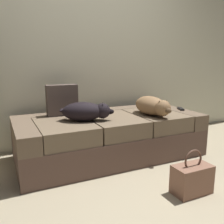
# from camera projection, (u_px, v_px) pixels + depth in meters

# --- Properties ---
(ground_plane) EXTENTS (10.00, 10.00, 0.00)m
(ground_plane) POSITION_uv_depth(u_px,v_px,m) (162.00, 198.00, 1.97)
(ground_plane) COLOR tan
(back_wall) EXTENTS (6.40, 0.10, 2.80)m
(back_wall) POSITION_uv_depth(u_px,v_px,m) (88.00, 34.00, 3.13)
(back_wall) COLOR beige
(back_wall) RESTS_ON ground
(couch) EXTENTS (2.04, 0.92, 0.47)m
(couch) POSITION_uv_depth(u_px,v_px,m) (110.00, 136.00, 2.80)
(couch) COLOR brown
(couch) RESTS_ON ground
(dog_dark) EXTENTS (0.54, 0.38, 0.19)m
(dog_dark) POSITION_uv_depth(u_px,v_px,m) (86.00, 111.00, 2.50)
(dog_dark) COLOR black
(dog_dark) RESTS_ON couch
(dog_tan) EXTENTS (0.28, 0.62, 0.21)m
(dog_tan) POSITION_uv_depth(u_px,v_px,m) (152.00, 106.00, 2.75)
(dog_tan) COLOR olive
(dog_tan) RESTS_ON couch
(tv_remote) EXTENTS (0.09, 0.16, 0.02)m
(tv_remote) POSITION_uv_depth(u_px,v_px,m) (181.00, 109.00, 3.07)
(tv_remote) COLOR black
(tv_remote) RESTS_ON couch
(throw_pillow) EXTENTS (0.34, 0.13, 0.34)m
(throw_pillow) POSITION_uv_depth(u_px,v_px,m) (62.00, 100.00, 2.75)
(throw_pillow) COLOR #4D403A
(throw_pillow) RESTS_ON couch
(handbag) EXTENTS (0.32, 0.18, 0.38)m
(handbag) POSITION_uv_depth(u_px,v_px,m) (192.00, 179.00, 2.02)
(handbag) COLOR #875B46
(handbag) RESTS_ON ground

